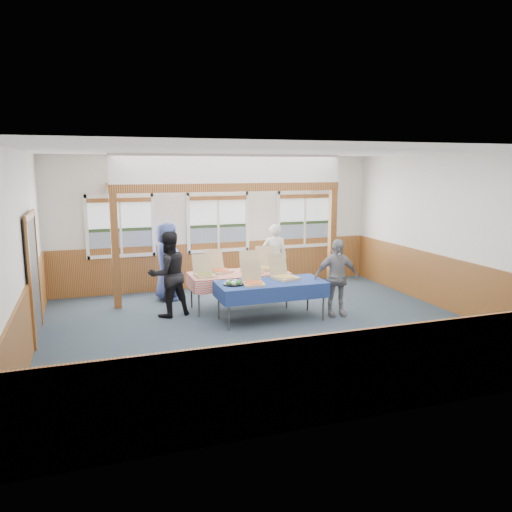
% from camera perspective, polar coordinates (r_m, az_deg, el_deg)
% --- Properties ---
extents(floor, '(8.00, 8.00, 0.00)m').
position_cam_1_polar(floor, '(9.28, 1.22, -8.27)').
color(floor, '#25313C').
rests_on(floor, ground).
extents(ceiling, '(8.00, 8.00, 0.00)m').
position_cam_1_polar(ceiling, '(8.80, 1.30, 11.90)').
color(ceiling, white).
rests_on(ceiling, wall_back).
extents(wall_back, '(8.00, 0.00, 8.00)m').
position_cam_1_polar(wall_back, '(12.22, -4.40, 3.88)').
color(wall_back, silver).
rests_on(wall_back, floor).
extents(wall_front, '(8.00, 0.00, 8.00)m').
position_cam_1_polar(wall_front, '(5.80, 13.24, -3.41)').
color(wall_front, silver).
rests_on(wall_front, floor).
extents(wall_left, '(0.00, 8.00, 8.00)m').
position_cam_1_polar(wall_left, '(8.43, -25.22, 0.08)').
color(wall_left, silver).
rests_on(wall_left, floor).
extents(wall_right, '(0.00, 8.00, 8.00)m').
position_cam_1_polar(wall_right, '(10.93, 21.38, 2.46)').
color(wall_right, silver).
rests_on(wall_right, floor).
extents(wainscot_back, '(7.98, 0.05, 1.10)m').
position_cam_1_polar(wainscot_back, '(12.35, -4.31, -0.98)').
color(wainscot_back, brown).
rests_on(wainscot_back, floor).
extents(wainscot_front, '(7.98, 0.05, 1.10)m').
position_cam_1_polar(wainscot_front, '(6.15, 12.71, -12.92)').
color(wainscot_front, brown).
rests_on(wainscot_front, floor).
extents(wainscot_left, '(0.05, 6.98, 1.10)m').
position_cam_1_polar(wainscot_left, '(8.65, -24.53, -6.77)').
color(wainscot_left, brown).
rests_on(wainscot_left, floor).
extents(wainscot_right, '(0.05, 6.98, 1.10)m').
position_cam_1_polar(wainscot_right, '(11.09, 20.93, -2.93)').
color(wainscot_right, brown).
rests_on(wainscot_right, floor).
extents(cased_opening, '(0.06, 1.30, 2.10)m').
position_cam_1_polar(cased_opening, '(9.40, -24.15, -2.29)').
color(cased_opening, '#393939').
rests_on(cased_opening, wall_left).
extents(window_left, '(1.56, 0.10, 1.46)m').
position_cam_1_polar(window_left, '(11.81, -15.24, 3.71)').
color(window_left, white).
rests_on(window_left, wall_back).
extents(window_mid, '(1.56, 0.10, 1.46)m').
position_cam_1_polar(window_mid, '(12.17, -4.36, 4.22)').
color(window_mid, white).
rests_on(window_mid, wall_back).
extents(window_right, '(1.56, 0.10, 1.46)m').
position_cam_1_polar(window_right, '(12.93, 5.58, 4.56)').
color(window_right, white).
rests_on(window_right, wall_back).
extents(post_left, '(0.15, 0.15, 2.40)m').
position_cam_1_polar(post_left, '(10.72, -15.78, 0.48)').
color(post_left, '#542612').
rests_on(post_left, floor).
extents(post_right, '(0.15, 0.15, 2.40)m').
position_cam_1_polar(post_right, '(12.05, 8.68, 1.78)').
color(post_right, '#542612').
rests_on(post_right, floor).
extents(cross_beam, '(5.15, 0.18, 0.18)m').
position_cam_1_polar(cross_beam, '(11.00, -2.88, 7.85)').
color(cross_beam, '#542612').
rests_on(cross_beam, post_left).
extents(table_left, '(2.20, 1.28, 0.76)m').
position_cam_1_polar(table_left, '(9.59, 1.72, -3.27)').
color(table_left, '#393939').
rests_on(table_left, floor).
extents(table_right, '(2.24, 1.76, 0.76)m').
position_cam_1_polar(table_right, '(10.42, -1.97, -2.19)').
color(table_right, '#393939').
rests_on(table_right, floor).
extents(pizza_box_a, '(0.43, 0.51, 0.42)m').
position_cam_1_polar(pizza_box_a, '(9.33, -0.32, -2.91)').
color(pizza_box_a, tan).
rests_on(pizza_box_a, table_left).
extents(pizza_box_b, '(0.56, 0.62, 0.47)m').
position_cam_1_polar(pizza_box_b, '(9.83, 3.24, -2.22)').
color(pizza_box_b, tan).
rests_on(pizza_box_b, table_left).
extents(pizza_box_c, '(0.43, 0.50, 0.42)m').
position_cam_1_polar(pizza_box_c, '(10.11, -5.91, -1.94)').
color(pizza_box_c, tan).
rests_on(pizza_box_c, table_right).
extents(pizza_box_d, '(0.53, 0.59, 0.44)m').
position_cam_1_polar(pizza_box_d, '(10.47, -4.18, -1.47)').
color(pizza_box_d, tan).
rests_on(pizza_box_d, table_right).
extents(pizza_box_e, '(0.41, 0.50, 0.43)m').
position_cam_1_polar(pizza_box_e, '(10.39, -0.53, -1.54)').
color(pizza_box_e, tan).
rests_on(pizza_box_e, table_right).
extents(pizza_box_f, '(0.55, 0.62, 0.47)m').
position_cam_1_polar(pizza_box_f, '(10.73, 1.18, -1.16)').
color(pizza_box_f, tan).
rests_on(pizza_box_f, table_right).
extents(veggie_tray, '(0.38, 0.38, 0.09)m').
position_cam_1_polar(veggie_tray, '(9.34, -2.60, -3.12)').
color(veggie_tray, black).
rests_on(veggie_tray, table_left).
extents(drink_glass, '(0.07, 0.07, 0.15)m').
position_cam_1_polar(drink_glass, '(10.43, 2.90, -1.46)').
color(drink_glass, '#9E6C1A').
rests_on(drink_glass, table_right).
extents(woman_white, '(0.69, 0.57, 1.61)m').
position_cam_1_polar(woman_white, '(11.87, 2.16, -0.17)').
color(woman_white, silver).
rests_on(woman_white, floor).
extents(woman_black, '(0.97, 0.85, 1.70)m').
position_cam_1_polar(woman_black, '(9.97, -9.99, -2.06)').
color(woman_black, black).
rests_on(woman_black, floor).
extents(man_blue, '(0.71, 0.94, 1.73)m').
position_cam_1_polar(man_blue, '(11.22, -10.08, -0.63)').
color(man_blue, navy).
rests_on(man_blue, floor).
extents(person_grey, '(0.95, 0.50, 1.54)m').
position_cam_1_polar(person_grey, '(10.00, 9.15, -2.44)').
color(person_grey, gray).
rests_on(person_grey, floor).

